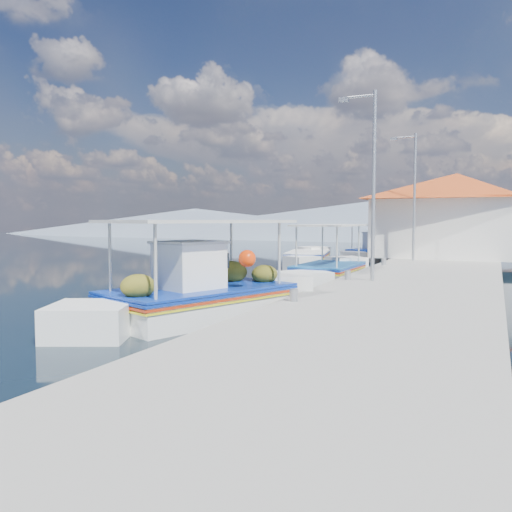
% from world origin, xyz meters
% --- Properties ---
extents(ground, '(160.00, 160.00, 0.00)m').
position_xyz_m(ground, '(0.00, 0.00, 0.00)').
color(ground, black).
rests_on(ground, ground).
extents(quay, '(5.00, 44.00, 0.50)m').
position_xyz_m(quay, '(5.90, 6.00, 0.25)').
color(quay, gray).
rests_on(quay, ground).
extents(bollards, '(0.20, 17.20, 0.30)m').
position_xyz_m(bollards, '(3.80, 5.25, 0.65)').
color(bollards, '#A5A8AD').
rests_on(bollards, quay).
extents(main_caique, '(4.22, 7.76, 2.72)m').
position_xyz_m(main_caique, '(1.50, -3.49, 0.52)').
color(main_caique, white).
rests_on(main_caique, ground).
extents(caique_green_canopy, '(2.10, 6.73, 2.52)m').
position_xyz_m(caique_green_canopy, '(2.25, 5.10, 0.38)').
color(caique_green_canopy, white).
rests_on(caique_green_canopy, ground).
extents(caique_blue_hull, '(2.88, 6.56, 1.19)m').
position_xyz_m(caique_blue_hull, '(-0.74, 11.32, 0.32)').
color(caique_blue_hull, white).
rests_on(caique_blue_hull, ground).
extents(caique_far, '(3.83, 6.30, 2.42)m').
position_xyz_m(caique_far, '(1.71, 17.11, 0.45)').
color(caique_far, white).
rests_on(caique_far, ground).
extents(harbor_building, '(10.49, 10.49, 4.40)m').
position_xyz_m(harbor_building, '(6.20, 15.00, 2.78)').
color(harbor_building, white).
rests_on(harbor_building, quay).
extents(lamp_post_near, '(1.21, 0.14, 6.00)m').
position_xyz_m(lamp_post_near, '(4.51, 2.00, 3.85)').
color(lamp_post_near, '#A5A8AD').
rests_on(lamp_post_near, quay).
extents(lamp_post_far, '(1.21, 0.14, 6.00)m').
position_xyz_m(lamp_post_far, '(4.51, 11.00, 3.85)').
color(lamp_post_far, '#A5A8AD').
rests_on(lamp_post_far, quay).
extents(mountain_ridge, '(171.40, 96.00, 5.50)m').
position_xyz_m(mountain_ridge, '(6.54, 56.00, 2.04)').
color(mountain_ridge, gray).
rests_on(mountain_ridge, ground).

